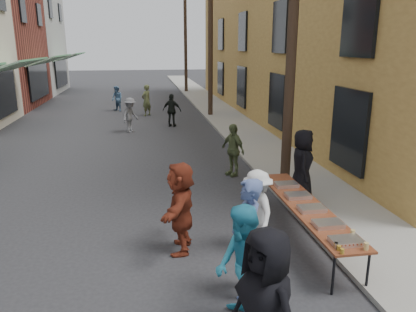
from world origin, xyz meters
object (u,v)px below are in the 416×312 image
object	(u,v)px
utility_pole_near	(293,16)
server	(302,165)
utility_pole_far	(185,36)
utility_pole_mid	(210,32)
serving_table	(305,206)
guest_front_a	(265,310)
guest_front_c	(243,269)
catering_tray_sausage	(346,241)

from	to	relation	value
utility_pole_near	server	bearing A→B (deg)	-86.23
utility_pole_near	utility_pole_far	bearing A→B (deg)	90.00
utility_pole_mid	utility_pole_far	bearing A→B (deg)	90.00
utility_pole_far	serving_table	xyz separation A→B (m)	(-0.63, -26.89, -3.79)
utility_pole_mid	utility_pole_far	world-z (taller)	same
serving_table	server	size ratio (longest dim) A/B	2.28
guest_front_a	guest_front_c	bearing A→B (deg)	156.98
utility_pole_far	server	world-z (taller)	utility_pole_far
utility_pole_mid	guest_front_a	world-z (taller)	utility_pole_mid
serving_table	guest_front_a	distance (m)	3.85
utility_pole_mid	server	bearing A→B (deg)	-89.72
server	utility_pole_near	bearing A→B (deg)	22.62
guest_front_a	server	world-z (taller)	guest_front_a
utility_pole_mid	guest_front_c	distance (m)	17.80
serving_table	utility_pole_near	bearing A→B (deg)	77.67
utility_pole_mid	guest_front_c	size ratio (longest dim) A/B	5.04
serving_table	guest_front_a	size ratio (longest dim) A/B	2.05
guest_front_a	server	size ratio (longest dim) A/B	1.11
utility_pole_mid	guest_front_c	xyz separation A→B (m)	(-2.51, -17.25, -3.61)
serving_table	guest_front_c	world-z (taller)	guest_front_c
catering_tray_sausage	guest_front_a	bearing A→B (deg)	-137.60
serving_table	catering_tray_sausage	xyz separation A→B (m)	(0.00, -1.65, 0.08)
utility_pole_far	guest_front_a	size ratio (longest dim) A/B	4.62
catering_tray_sausage	server	world-z (taller)	server
server	utility_pole_far	bearing A→B (deg)	19.00
guest_front_a	server	distance (m)	5.87
utility_pole_far	serving_table	size ratio (longest dim) A/B	2.25
utility_pole_mid	catering_tray_sausage	size ratio (longest dim) A/B	18.00
utility_pole_near	utility_pole_mid	world-z (taller)	same
guest_front_a	guest_front_c	xyz separation A→B (m)	(-0.01, 1.00, -0.08)
utility_pole_near	utility_pole_mid	bearing A→B (deg)	90.00
guest_front_a	utility_pole_near	bearing A→B (deg)	134.80
guest_front_c	server	size ratio (longest dim) A/B	1.02
utility_pole_near	catering_tray_sausage	xyz separation A→B (m)	(-0.63, -4.54, -3.71)
guest_front_c	utility_pole_far	bearing A→B (deg)	169.73
utility_pole_mid	server	size ratio (longest dim) A/B	5.12
utility_pole_far	server	bearing A→B (deg)	-89.85
serving_table	guest_front_c	xyz separation A→B (m)	(-1.88, -2.36, 0.18)
utility_pole_near	server	size ratio (longest dim) A/B	5.12
utility_pole_near	utility_pole_mid	distance (m)	12.00
utility_pole_near	serving_table	world-z (taller)	utility_pole_near
utility_pole_near	utility_pole_far	xyz separation A→B (m)	(0.00, 24.00, 0.00)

